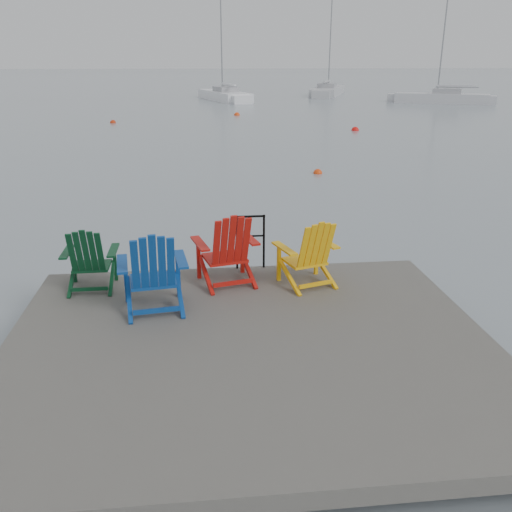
{
  "coord_description": "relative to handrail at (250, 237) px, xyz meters",
  "views": [
    {
      "loc": [
        -0.55,
        -5.85,
        3.77
      ],
      "look_at": [
        0.3,
        2.05,
        0.85
      ],
      "focal_mm": 38.0,
      "sensor_mm": 36.0,
      "label": 1
    }
  ],
  "objects": [
    {
      "name": "sailboat_near",
      "position": [
        1.89,
        44.4,
        -0.69
      ],
      "size": [
        4.77,
        9.47,
        12.56
      ],
      "rotation": [
        0.0,
        0.0,
        0.27
      ],
      "color": "white",
      "rests_on": "ground"
    },
    {
      "name": "chair_green",
      "position": [
        -2.44,
        -0.63,
        -0.04
      ],
      "size": [
        0.79,
        0.73,
        0.99
      ],
      "rotation": [
        0.0,
        0.0,
        0.01
      ],
      "color": "#0A371C",
      "rests_on": "dock"
    },
    {
      "name": "handrail",
      "position": [
        0.0,
        0.0,
        0.0
      ],
      "size": [
        0.48,
        0.04,
        0.9
      ],
      "color": "black",
      "rests_on": "dock"
    },
    {
      "name": "sailboat_mid",
      "position": [
        13.21,
        50.6,
        -0.69
      ],
      "size": [
        5.75,
        9.99,
        13.25
      ],
      "rotation": [
        0.0,
        0.0,
        -0.36
      ],
      "color": "#BDBDC1",
      "rests_on": "ground"
    },
    {
      "name": "chair_blue",
      "position": [
        -1.46,
        -1.45,
        0.04
      ],
      "size": [
        1.01,
        0.95,
        1.16
      ],
      "rotation": [
        0.0,
        0.0,
        0.13
      ],
      "color": "navy",
      "rests_on": "dock"
    },
    {
      "name": "buoy_c",
      "position": [
        7.86,
        21.19,
        -1.04
      ],
      "size": [
        0.41,
        0.41,
        0.41
      ],
      "primitive_type": "sphere",
      "color": "red",
      "rests_on": "ground"
    },
    {
      "name": "dock",
      "position": [
        -0.25,
        -2.45,
        -0.69
      ],
      "size": [
        6.0,
        5.0,
        1.4
      ],
      "color": "#2E2B29",
      "rests_on": "ground"
    },
    {
      "name": "sailboat_far",
      "position": [
        20.73,
        39.01,
        -0.69
      ],
      "size": [
        7.93,
        5.39,
        10.92
      ],
      "rotation": [
        0.0,
        0.0,
        1.1
      ],
      "color": "silver",
      "rests_on": "ground"
    },
    {
      "name": "chair_yellow",
      "position": [
        0.8,
        -0.82,
        -0.01
      ],
      "size": [
        0.99,
        0.94,
        1.05
      ],
      "rotation": [
        0.0,
        0.0,
        0.31
      ],
      "color": "#FFB60E",
      "rests_on": "dock"
    },
    {
      "name": "buoy_a",
      "position": [
        3.31,
        9.91,
        -1.04
      ],
      "size": [
        0.31,
        0.31,
        0.31
      ],
      "primitive_type": "sphere",
      "color": "#EC400D",
      "rests_on": "ground"
    },
    {
      "name": "buoy_b",
      "position": [
        -5.87,
        26.33,
        -1.04
      ],
      "size": [
        0.36,
        0.36,
        0.36
      ],
      "primitive_type": "sphere",
      "color": "red",
      "rests_on": "ground"
    },
    {
      "name": "buoy_d",
      "position": [
        2.02,
        30.18,
        -1.04
      ],
      "size": [
        0.41,
        0.41,
        0.41
      ],
      "primitive_type": "sphere",
      "color": "#F4420E",
      "rests_on": "ground"
    },
    {
      "name": "chair_red",
      "position": [
        -0.41,
        -0.63,
        0.03
      ],
      "size": [
        1.05,
        0.99,
        1.14
      ],
      "rotation": [
        0.0,
        0.0,
        0.24
      ],
      "color": "red",
      "rests_on": "dock"
    },
    {
      "name": "ground",
      "position": [
        -0.25,
        -2.45,
        -1.04
      ],
      "size": [
        400.0,
        400.0,
        0.0
      ],
      "primitive_type": "plane",
      "color": "gray",
      "rests_on": "ground"
    }
  ]
}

